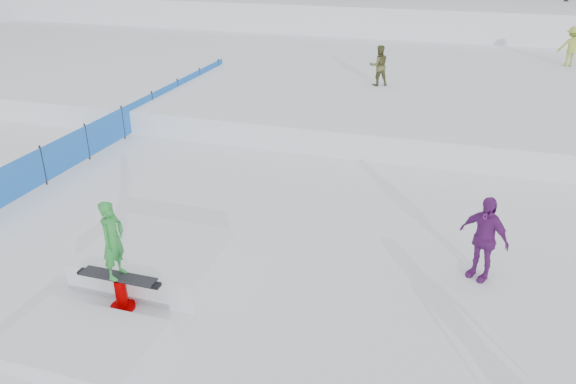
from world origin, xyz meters
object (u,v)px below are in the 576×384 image
(safety_fence, at_px, (123,123))
(jib_rail_feature, at_px, (138,277))
(spectator_purple, at_px, (484,238))
(walker_olive, at_px, (379,66))
(walker_ygreen, at_px, (572,46))

(safety_fence, bearing_deg, jib_rail_feature, -56.11)
(safety_fence, relative_size, spectator_purple, 9.31)
(walker_olive, bearing_deg, safety_fence, 14.94)
(safety_fence, distance_m, walker_olive, 9.59)
(spectator_purple, distance_m, jib_rail_feature, 6.53)
(walker_ygreen, xyz_separation_m, spectator_purple, (-3.57, -17.07, -0.78))
(spectator_purple, relative_size, jib_rail_feature, 0.39)
(safety_fence, distance_m, walker_ygreen, 18.97)
(walker_ygreen, height_order, jib_rail_feature, walker_ygreen)
(safety_fence, height_order, walker_olive, walker_olive)
(walker_ygreen, relative_size, spectator_purple, 0.98)
(walker_olive, xyz_separation_m, spectator_purple, (3.81, -11.24, -0.69))
(safety_fence, height_order, walker_ygreen, walker_ygreen)
(walker_olive, height_order, jib_rail_feature, walker_olive)
(walker_olive, relative_size, jib_rail_feature, 0.34)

